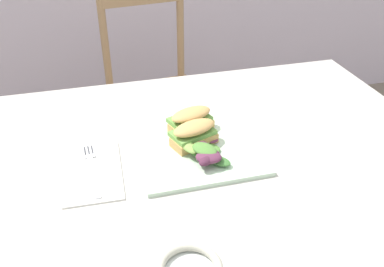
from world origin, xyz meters
TOP-DOWN VIEW (x-y plane):
  - dining_table at (-0.09, 0.07)m, footprint 1.39×0.89m
  - chair_wooden_far at (0.07, 0.96)m, footprint 0.45×0.45m
  - plate_lunch at (0.02, 0.11)m, footprint 0.27×0.27m
  - sandwich_half_front at (0.02, 0.13)m, footprint 0.12×0.09m
  - sandwich_half_back at (0.03, 0.19)m, footprint 0.12×0.09m
  - salad_mixed_greens at (0.02, 0.07)m, footprint 0.11×0.15m
  - napkin_folded at (-0.21, 0.09)m, footprint 0.13×0.21m
  - fork_on_napkin at (-0.22, 0.11)m, footprint 0.03×0.19m

SIDE VIEW (x-z plane):
  - chair_wooden_far at x=0.07m, z-range 0.01..0.88m
  - dining_table at x=-0.09m, z-range 0.25..0.99m
  - napkin_folded at x=-0.21m, z-range 0.74..0.74m
  - plate_lunch at x=0.02m, z-range 0.74..0.75m
  - fork_on_napkin at x=-0.22m, z-range 0.74..0.75m
  - salad_mixed_greens at x=0.02m, z-range 0.75..0.79m
  - sandwich_half_front at x=0.02m, z-range 0.75..0.81m
  - sandwich_half_back at x=0.03m, z-range 0.75..0.81m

